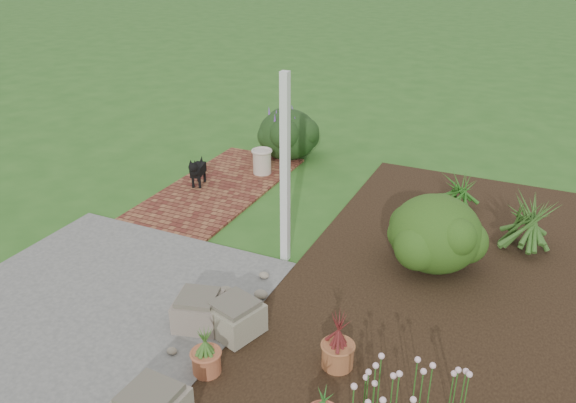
% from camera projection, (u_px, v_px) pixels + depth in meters
% --- Properties ---
extents(ground, '(80.00, 80.00, 0.00)m').
position_uv_depth(ground, '(262.00, 258.00, 7.51)').
color(ground, '#2B5D1D').
rests_on(ground, ground).
extents(concrete_patio, '(3.50, 3.50, 0.04)m').
position_uv_depth(concrete_patio, '(98.00, 303.00, 6.54)').
color(concrete_patio, '#5A5A57').
rests_on(concrete_patio, ground).
extents(brick_path, '(1.60, 3.50, 0.04)m').
position_uv_depth(brick_path, '(220.00, 187.00, 9.58)').
color(brick_path, '#5D251D').
rests_on(brick_path, ground).
extents(garden_bed, '(4.00, 7.00, 0.03)m').
position_uv_depth(garden_bed, '(459.00, 281.00, 6.96)').
color(garden_bed, black).
rests_on(garden_bed, ground).
extents(veranda_post, '(0.10, 0.10, 2.50)m').
position_uv_depth(veranda_post, '(285.00, 172.00, 6.94)').
color(veranda_post, white).
rests_on(veranda_post, ground).
extents(stone_trough_mid, '(0.62, 0.62, 0.33)m').
position_uv_depth(stone_trough_mid, '(236.00, 319.00, 5.98)').
color(stone_trough_mid, '#716B58').
rests_on(stone_trough_mid, concrete_patio).
extents(stone_trough_far, '(0.59, 0.59, 0.32)m').
position_uv_depth(stone_trough_far, '(199.00, 311.00, 6.10)').
color(stone_trough_far, '#736558').
rests_on(stone_trough_far, concrete_patio).
extents(black_dog, '(0.27, 0.56, 0.49)m').
position_uv_depth(black_dog, '(197.00, 170.00, 9.45)').
color(black_dog, black).
rests_on(black_dog, brick_path).
extents(cream_ceramic_urn, '(0.37, 0.37, 0.43)m').
position_uv_depth(cream_ceramic_urn, '(262.00, 162.00, 10.00)').
color(cream_ceramic_urn, beige).
rests_on(cream_ceramic_urn, brick_path).
extents(evergreen_shrub, '(1.41, 1.41, 0.98)m').
position_uv_depth(evergreen_shrub, '(435.00, 231.00, 7.08)').
color(evergreen_shrub, '#163E13').
rests_on(evergreen_shrub, garden_bed).
extents(agapanthus_clump_back, '(1.21, 1.21, 0.92)m').
position_uv_depth(agapanthus_clump_back, '(528.00, 218.00, 7.50)').
color(agapanthus_clump_back, '#1A3F12').
rests_on(agapanthus_clump_back, garden_bed).
extents(agapanthus_clump_front, '(0.96, 0.96, 0.69)m').
position_uv_depth(agapanthus_clump_front, '(458.00, 189.00, 8.64)').
color(agapanthus_clump_front, '#143811').
rests_on(agapanthus_clump_front, garden_bed).
extents(terracotta_pot_bronze, '(0.38, 0.38, 0.26)m').
position_uv_depth(terracotta_pot_bronze, '(338.00, 355.00, 5.53)').
color(terracotta_pot_bronze, '#A25E37').
rests_on(terracotta_pot_bronze, garden_bed).
extents(terracotta_pot_small_right, '(0.36, 0.36, 0.24)m').
position_uv_depth(terracotta_pot_small_right, '(206.00, 362.00, 5.45)').
color(terracotta_pot_small_right, '#AD5C3A').
rests_on(terracotta_pot_small_right, garden_bed).
extents(purple_flowering_bush, '(1.18, 1.18, 0.97)m').
position_uv_depth(purple_flowering_bush, '(288.00, 133.00, 10.72)').
color(purple_flowering_bush, black).
rests_on(purple_flowering_bush, ground).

